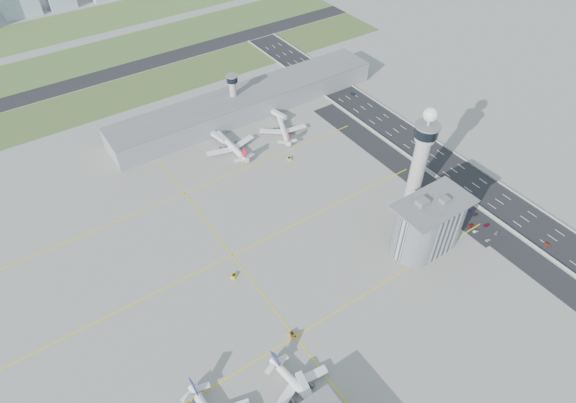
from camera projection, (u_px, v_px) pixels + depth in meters
ground at (324, 259)px, 258.78m from camera, size 1000.00×1000.00×0.00m
grass_strip_0 at (135, 90)px, 385.93m from camera, size 480.00×50.00×0.08m
grass_strip_1 at (104, 55)px, 431.04m from camera, size 480.00×60.00×0.08m
grass_strip_2 at (77, 24)px, 479.17m from camera, size 480.00×70.00×0.08m
runway at (119, 72)px, 408.17m from camera, size 480.00×22.00×0.10m
highway at (468, 180)px, 305.74m from camera, size 28.00×500.00×0.10m
barrier_left at (453, 188)px, 299.64m from camera, size 0.60×500.00×1.20m
barrier_right at (483, 172)px, 311.09m from camera, size 0.60×500.00×1.20m
landside_road at (453, 204)px, 289.52m from camera, size 18.00×260.00×0.08m
parking_lot at (467, 217)px, 281.48m from camera, size 20.00×44.00×0.10m
taxiway_line_h_0 at (295, 337)px, 224.39m from camera, size 260.00×0.60×0.01m
taxiway_line_h_1 at (232, 255)px, 260.48m from camera, size 260.00×0.60×0.01m
taxiway_line_h_2 at (184, 194)px, 296.57m from camera, size 260.00×0.60×0.01m
taxiway_line_v at (232, 255)px, 260.48m from camera, size 0.60×260.00×0.01m
control_tower at (421, 153)px, 268.97m from camera, size 14.00×14.00×64.50m
secondary_tower at (233, 92)px, 348.37m from camera, size 8.60×8.60×31.90m
admin_building at (429, 224)px, 256.29m from camera, size 42.00×24.00×33.50m
terminal_pier at (247, 102)px, 358.73m from camera, size 210.00×32.00×15.80m
airplane_near_c at (300, 387)px, 201.41m from camera, size 35.81×40.51×10.26m
airplane_far_a at (230, 142)px, 325.66m from camera, size 37.26×43.64×12.07m
airplane_far_b at (283, 125)px, 340.68m from camera, size 47.50×50.68×11.32m
jet_bridge_far_0 at (213, 135)px, 337.05m from camera, size 5.39×14.31×5.70m
jet_bridge_far_1 at (273, 112)px, 357.48m from camera, size 5.39×14.31×5.70m
tug_1 at (283, 371)px, 211.14m from camera, size 3.03×3.52×1.72m
tug_2 at (292, 334)px, 224.37m from camera, size 3.55×2.66×1.91m
tug_3 at (234, 276)px, 249.26m from camera, size 3.83×3.59×1.84m
tug_4 at (243, 160)px, 319.33m from camera, size 2.23×2.98×1.61m
tug_5 at (289, 159)px, 320.48m from camera, size 2.99×3.62×1.81m
car_lot_0 at (488, 240)px, 267.76m from camera, size 3.62×1.84×1.18m
car_lot_1 at (476, 231)px, 272.57m from camera, size 3.81×1.88×1.20m
car_lot_2 at (471, 226)px, 275.77m from camera, size 4.26×2.00×1.18m
car_lot_3 at (459, 217)px, 280.76m from camera, size 4.13×1.68×1.20m
car_lot_4 at (445, 209)px, 286.10m from camera, size 3.60×1.72×1.18m
car_lot_5 at (437, 202)px, 290.28m from camera, size 3.87×1.79×1.23m
car_lot_6 at (497, 233)px, 271.84m from camera, size 4.29×2.46×1.13m
car_lot_7 at (487, 225)px, 276.22m from camera, size 4.05×2.10×1.12m
car_lot_8 at (476, 214)px, 282.59m from camera, size 3.29×1.42×1.10m
car_lot_9 at (468, 210)px, 285.49m from camera, size 3.61×1.69×1.15m
car_lot_10 at (458, 204)px, 289.05m from camera, size 4.02×2.09×1.08m
car_lot_11 at (451, 196)px, 294.31m from camera, size 4.44×2.30×1.23m
car_hw_0 at (547, 244)px, 265.33m from camera, size 1.98×3.75×1.22m
car_hw_1 at (422, 149)px, 328.65m from camera, size 1.73×3.60×1.14m
car_hw_2 at (353, 94)px, 380.99m from camera, size 2.22×4.15×1.11m
car_hw_4 at (299, 69)px, 410.41m from camera, size 1.53×3.58×1.21m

